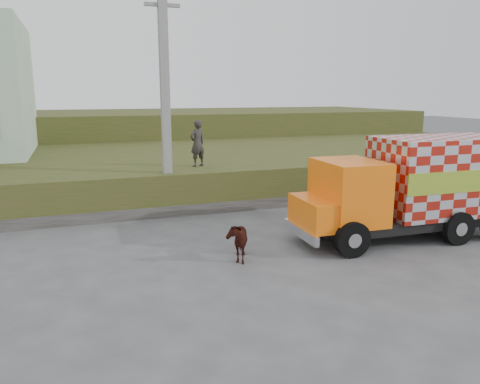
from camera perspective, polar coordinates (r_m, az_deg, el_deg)
name	(u,v)px	position (r m, az deg, el deg)	size (l,w,h in m)	color
ground	(235,249)	(13.32, -0.56, -6.94)	(120.00, 120.00, 0.00)	#474749
embankment	(167,169)	(22.58, -8.84, 2.78)	(40.00, 12.00, 1.50)	#314517
embankment_far	(135,133)	(34.28, -12.69, 7.03)	(40.00, 12.00, 3.00)	#314517
retaining_strip	(143,213)	(16.77, -11.77, -2.48)	(16.00, 0.50, 0.40)	#595651
utility_pole	(165,100)	(16.80, -9.10, 11.02)	(1.20, 0.30, 8.00)	gray
cargo_truck	(416,187)	(15.01, 20.67, 0.61)	(6.86, 2.55, 3.03)	black
cow	(236,240)	(12.38, -0.43, -5.81)	(0.58, 1.27, 1.07)	#37200D
pedestrian	(197,143)	(18.26, -5.22, 5.94)	(0.66, 0.43, 1.81)	#322F2C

